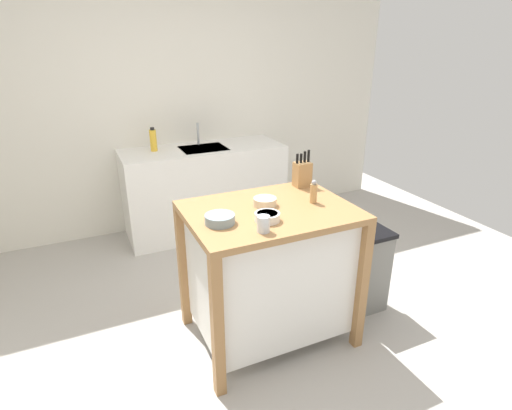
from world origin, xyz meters
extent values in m
plane|color=#ADA8A0|center=(0.00, 0.00, 0.00)|extent=(6.03, 6.03, 0.00)
cube|color=silver|center=(0.00, 2.25, 1.30)|extent=(5.03, 0.10, 2.60)
cube|color=#9E7042|center=(0.11, 0.14, 0.91)|extent=(1.01, 0.75, 0.04)
cube|color=white|center=(0.11, 0.14, 0.49)|extent=(0.91, 0.65, 0.79)
cube|color=#9E7042|center=(-0.37, -0.21, 0.44)|extent=(0.06, 0.06, 0.89)
cube|color=#9E7042|center=(0.58, -0.21, 0.44)|extent=(0.06, 0.06, 0.89)
cube|color=#9E7042|center=(-0.37, 0.48, 0.44)|extent=(0.06, 0.06, 0.89)
cube|color=#9E7042|center=(0.58, 0.48, 0.44)|extent=(0.06, 0.06, 0.89)
cube|color=#AD7F4C|center=(0.49, 0.41, 1.01)|extent=(0.11, 0.09, 0.17)
cylinder|color=black|center=(0.45, 0.41, 1.13)|extent=(0.02, 0.02, 0.07)
cylinder|color=black|center=(0.48, 0.41, 1.13)|extent=(0.02, 0.02, 0.06)
cylinder|color=black|center=(0.51, 0.41, 1.14)|extent=(0.02, 0.02, 0.08)
cylinder|color=black|center=(0.54, 0.41, 1.14)|extent=(0.02, 0.02, 0.08)
cylinder|color=silver|center=(0.02, -0.01, 0.95)|extent=(0.14, 0.14, 0.05)
cylinder|color=gray|center=(0.02, -0.01, 0.97)|extent=(0.12, 0.12, 0.01)
cylinder|color=gray|center=(-0.24, 0.06, 0.95)|extent=(0.17, 0.17, 0.05)
cylinder|color=#49555B|center=(-0.24, 0.06, 0.98)|extent=(0.14, 0.14, 0.01)
cylinder|color=beige|center=(0.10, 0.19, 0.95)|extent=(0.14, 0.14, 0.05)
cylinder|color=gray|center=(0.10, 0.19, 0.97)|extent=(0.12, 0.12, 0.01)
cylinder|color=silver|center=(-0.06, -0.13, 0.97)|extent=(0.07, 0.07, 0.09)
cylinder|color=tan|center=(0.40, 0.11, 0.99)|extent=(0.04, 0.04, 0.12)
sphere|color=#99999E|center=(0.40, 0.11, 1.06)|extent=(0.03, 0.03, 0.03)
cube|color=slate|center=(0.85, 0.12, 0.30)|extent=(0.34, 0.26, 0.60)
cube|color=black|center=(0.85, 0.12, 0.61)|extent=(0.36, 0.28, 0.03)
cube|color=white|center=(0.25, 1.90, 0.44)|extent=(1.60, 0.60, 0.88)
cube|color=silver|center=(0.25, 1.88, 0.87)|extent=(0.44, 0.36, 0.03)
cylinder|color=#B7BCC1|center=(0.25, 2.04, 0.99)|extent=(0.02, 0.02, 0.22)
cylinder|color=yellow|center=(-0.22, 1.97, 0.99)|extent=(0.06, 0.06, 0.20)
cylinder|color=black|center=(-0.22, 1.97, 1.10)|extent=(0.04, 0.04, 0.02)
camera|label=1|loc=(-0.91, -1.89, 1.88)|focal=28.58mm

